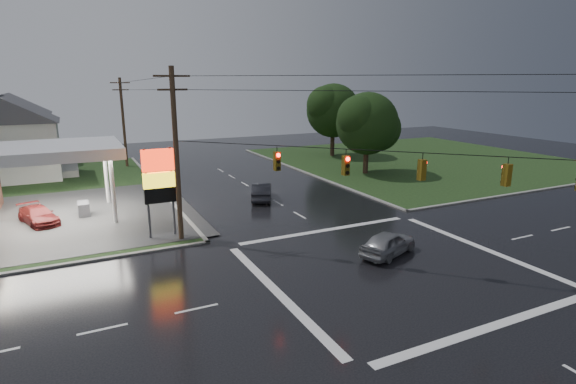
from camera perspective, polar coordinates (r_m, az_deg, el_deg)
name	(u,v)px	position (r m, az deg, el deg)	size (l,w,h in m)	color
ground	(390,266)	(26.14, 12.79, -9.19)	(120.00, 120.00, 0.00)	black
grass_ne	(423,160)	(61.64, 16.73, 3.94)	(36.00, 36.00, 0.08)	black
pylon_sign	(159,178)	(30.08, -16.07, 1.68)	(2.00, 0.35, 6.00)	#59595E
utility_pole_nw	(176,153)	(29.00, -13.99, 4.81)	(2.20, 0.32, 11.00)	#382619
utility_pole_n	(123,121)	(57.04, -20.18, 8.43)	(2.20, 0.32, 10.50)	#382619
traffic_signals	(397,152)	(24.37, 13.67, 4.97)	(26.87, 26.87, 1.47)	black
house_near	(10,137)	(55.13, -31.79, 5.92)	(11.05, 8.48, 8.60)	silver
house_far	(11,127)	(67.11, -31.74, 7.00)	(11.05, 8.48, 8.60)	silver
tree_ne_near	(368,124)	(50.37, 10.17, 8.54)	(7.99, 6.80, 8.98)	black
tree_ne_far	(334,111)	(61.93, 5.88, 10.23)	(8.46, 7.20, 9.80)	black
car_north	(262,191)	(39.24, -3.36, 0.12)	(1.61, 4.60, 1.52)	black
car_crossing	(388,243)	(27.52, 12.61, -6.36)	(1.71, 4.26, 1.45)	slate
car_pump	(38,215)	(37.23, -29.13, -2.61)	(1.80, 4.44, 1.29)	#5C1515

